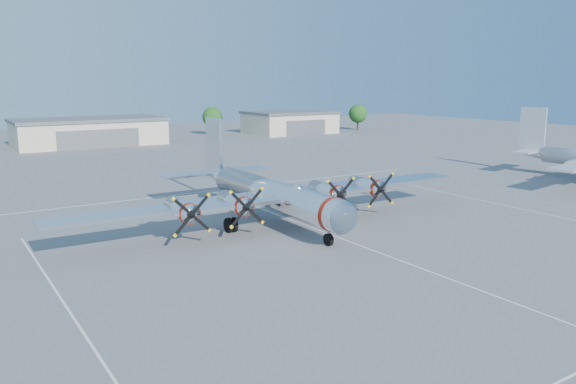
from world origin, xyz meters
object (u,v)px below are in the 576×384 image
tree_east (212,117)px  main_bomber_b29 (269,221)px  hangar_center (89,132)px  hangar_east (290,122)px  tree_far_east (358,114)px

tree_east → main_bomber_b29: 85.32m
hangar_center → tree_east: tree_east is taller
hangar_east → tree_east: size_ratio=3.10×
hangar_east → main_bomber_b29: 88.46m
tree_east → main_bomber_b29: size_ratio=0.17×
hangar_east → main_bomber_b29: size_ratio=0.52×
main_bomber_b29 → hangar_center: bearing=89.4°
main_bomber_b29 → tree_far_east: bearing=46.4°
hangar_center → tree_far_east: bearing=-1.7°
hangar_center → main_bomber_b29: size_ratio=0.72×
hangar_center → tree_far_east: size_ratio=4.31×
hangar_east → main_bomber_b29: (-49.94, -72.96, -2.71)m
tree_east → tree_far_east: (38.00, -8.00, 0.00)m
tree_east → hangar_center: bearing=-168.6°
hangar_center → tree_far_east: 68.05m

